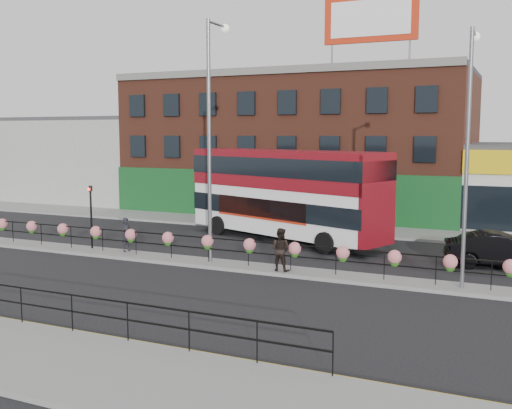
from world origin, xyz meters
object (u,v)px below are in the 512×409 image
at_px(double_decker_bus, 285,185).
at_px(car, 500,250).
at_px(lamp_column_east, 469,136).
at_px(lamp_column_west, 212,120).
at_px(pedestrian_b, 280,249).
at_px(pedestrian_a, 127,235).

height_order(double_decker_bus, car, double_decker_bus).
distance_m(double_decker_bus, lamp_column_east, 12.65).
bearing_deg(car, double_decker_bus, 65.94).
bearing_deg(car, lamp_column_east, 154.01).
bearing_deg(lamp_column_west, car, 20.84).
distance_m(pedestrian_b, lamp_column_east, 8.78).
distance_m(car, pedestrian_a, 17.56).
relative_size(double_decker_bus, lamp_column_east, 1.31).
bearing_deg(pedestrian_a, double_decker_bus, -34.87).
bearing_deg(lamp_column_east, pedestrian_a, 179.28).
height_order(double_decker_bus, pedestrian_b, double_decker_bus).
xyz_separation_m(double_decker_bus, car, (11.26, -2.27, -2.31)).
bearing_deg(double_decker_bus, lamp_column_west, -96.89).
xyz_separation_m(pedestrian_a, lamp_column_west, (4.86, -0.02, 5.57)).
xyz_separation_m(car, lamp_column_east, (-1.13, -4.78, 5.10)).
height_order(pedestrian_a, pedestrian_b, pedestrian_b).
bearing_deg(double_decker_bus, car, -11.40).
distance_m(car, pedestrian_b, 10.00).
height_order(car, pedestrian_a, pedestrian_a).
relative_size(pedestrian_a, lamp_column_east, 0.17).
bearing_deg(pedestrian_a, car, -70.03).
bearing_deg(pedestrian_a, lamp_column_west, -85.36).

